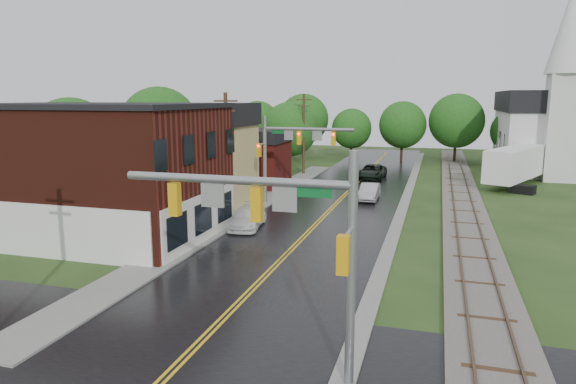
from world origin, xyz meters
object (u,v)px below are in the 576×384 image
at_px(suv_dark, 372,172).
at_px(sedan_silver, 369,192).
at_px(tree_left_a, 73,143).
at_px(tree_left_e, 291,131).
at_px(church, 549,122).
at_px(utility_pole_b, 227,153).
at_px(brick_building, 99,170).
at_px(utility_pole_c, 304,133).
at_px(semi_trailer, 518,163).
at_px(pickup_white, 248,218).
at_px(traffic_signal_far, 290,144).
at_px(tree_left_c, 232,136).
at_px(traffic_signal_near, 281,223).
at_px(tree_left_b, 161,128).

relative_size(suv_dark, sedan_silver, 1.31).
relative_size(tree_left_a, tree_left_e, 1.06).
bearing_deg(church, utility_pole_b, -130.18).
bearing_deg(brick_building, tree_left_e, 83.29).
distance_m(utility_pole_c, semi_trailer, 22.45).
xyz_separation_m(tree_left_e, pickup_white, (4.63, -26.57, -4.14)).
xyz_separation_m(sedan_silver, pickup_white, (-6.63, -11.72, -0.02)).
relative_size(tree_left_e, semi_trailer, 0.67).
bearing_deg(tree_left_e, traffic_signal_far, -74.11).
relative_size(tree_left_a, sedan_silver, 2.04).
bearing_deg(tree_left_e, tree_left_c, -129.81).
bearing_deg(pickup_white, utility_pole_c, 88.96).
bearing_deg(traffic_signal_near, church, 72.28).
xyz_separation_m(church, tree_left_e, (-28.85, -7.84, -1.02)).
distance_m(traffic_signal_near, utility_pole_b, 22.49).
xyz_separation_m(utility_pole_c, tree_left_b, (-11.05, -12.10, 1.00)).
xyz_separation_m(church, tree_left_c, (-33.85, -13.84, -1.32)).
bearing_deg(suv_dark, tree_left_a, -132.72).
xyz_separation_m(tree_left_c, semi_trailer, (29.32, 2.64, -2.23)).
relative_size(church, tree_left_a, 2.31).
height_order(brick_building, suv_dark, brick_building).
relative_size(traffic_signal_far, tree_left_c, 0.96).
xyz_separation_m(utility_pole_b, tree_left_b, (-11.05, 9.90, 1.00)).
height_order(utility_pole_c, tree_left_e, utility_pole_c).
xyz_separation_m(brick_building, pickup_white, (8.26, 4.33, -3.47)).
height_order(utility_pole_c, pickup_white, utility_pole_c).
bearing_deg(traffic_signal_far, tree_left_c, 128.82).
relative_size(brick_building, tree_left_e, 1.75).
distance_m(tree_left_c, sedan_silver, 18.90).
bearing_deg(tree_left_b, sedan_silver, -2.41).
bearing_deg(church, traffic_signal_near, -107.72).
distance_m(church, tree_left_b, 43.70).
distance_m(tree_left_b, semi_trailer, 35.15).
bearing_deg(sedan_silver, tree_left_c, 151.38).
xyz_separation_m(utility_pole_c, pickup_white, (2.58, -24.67, -4.04)).
bearing_deg(semi_trailer, sedan_silver, -138.68).
height_order(traffic_signal_near, sedan_silver, traffic_signal_near).
bearing_deg(traffic_signal_far, tree_left_e, 105.89).
bearing_deg(tree_left_e, brick_building, -96.71).
relative_size(traffic_signal_far, utility_pole_c, 0.82).
xyz_separation_m(brick_building, utility_pole_c, (5.68, 29.00, 0.57)).
height_order(pickup_white, semi_trailer, semi_trailer).
relative_size(tree_left_c, tree_left_e, 0.94).
height_order(brick_building, tree_left_e, brick_building).
xyz_separation_m(traffic_signal_far, tree_left_a, (-16.38, -5.10, 0.14)).
height_order(church, utility_pole_b, church).
bearing_deg(utility_pole_b, tree_left_b, 138.14).
bearing_deg(tree_left_b, utility_pole_b, -41.86).
bearing_deg(traffic_signal_far, utility_pole_c, 101.09).
bearing_deg(tree_left_e, tree_left_a, -114.62).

